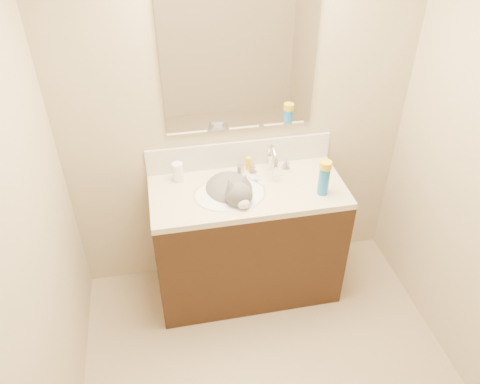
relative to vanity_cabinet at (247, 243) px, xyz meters
name	(u,v)px	position (x,y,z in m)	size (l,w,h in m)	color
room_shell	(305,204)	(0.00, -0.97, 1.08)	(2.24, 2.54, 2.52)	tan
vanity_cabinet	(247,243)	(0.00, 0.00, 0.00)	(1.20, 0.55, 0.82)	black
counter_slab	(248,191)	(0.00, 0.00, 0.43)	(1.20, 0.55, 0.04)	beige
basin	(230,203)	(-0.12, -0.03, 0.38)	(0.45, 0.36, 0.14)	white
faucet	(272,162)	(0.18, 0.14, 0.54)	(0.28, 0.20, 0.21)	silver
cat	(231,194)	(-0.10, 0.00, 0.43)	(0.40, 0.46, 0.33)	#555355
backsplash	(240,154)	(0.00, 0.26, 0.54)	(1.20, 0.02, 0.18)	beige
mirror	(240,66)	(0.00, 0.26, 1.13)	(0.90, 0.02, 0.80)	white
pill_bottle	(178,172)	(-0.41, 0.17, 0.51)	(0.07, 0.07, 0.12)	white
pill_label	(178,174)	(-0.41, 0.17, 0.49)	(0.06, 0.06, 0.04)	#FBAC29
silver_jar	(240,169)	(-0.01, 0.18, 0.48)	(0.05, 0.05, 0.05)	#B7B7BC
amber_bottle	(249,163)	(0.05, 0.21, 0.50)	(0.04, 0.04, 0.09)	gold
toothbrush	(257,181)	(0.07, 0.07, 0.45)	(0.01, 0.14, 0.01)	white
toothbrush_head	(257,180)	(0.07, 0.07, 0.46)	(0.02, 0.03, 0.02)	#6E9CEA
spray_can	(324,181)	(0.43, -0.13, 0.54)	(0.06, 0.06, 0.18)	blue
spray_cap	(326,165)	(0.43, -0.13, 0.65)	(0.07, 0.07, 0.04)	gold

